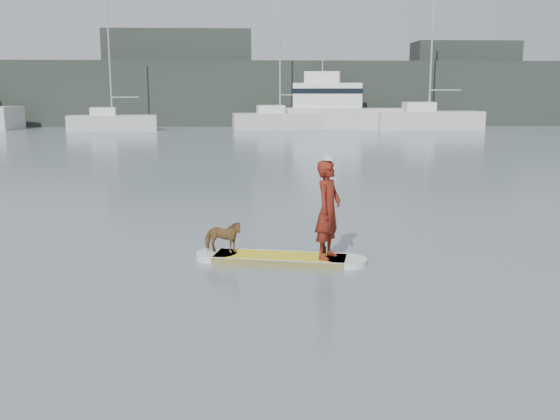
{
  "coord_description": "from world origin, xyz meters",
  "views": [
    {
      "loc": [
        -3.0,
        -8.24,
        3.19
      ],
      "look_at": [
        -2.49,
        3.24,
        1.0
      ],
      "focal_mm": 40.0,
      "sensor_mm": 36.0,
      "label": 1
    }
  ],
  "objects_px": {
    "paddleboard": "(280,258)",
    "sailboat_e": "(428,119)",
    "dog": "(223,237)",
    "motor_yacht_a": "(335,107)",
    "sailboat_d": "(279,119)",
    "paddler": "(328,210)",
    "sailboat_c": "(112,122)"
  },
  "relations": [
    {
      "from": "paddleboard",
      "to": "sailboat_c",
      "type": "xyz_separation_m",
      "value": [
        -12.08,
        40.95,
        0.7
      ]
    },
    {
      "from": "dog",
      "to": "sailboat_e",
      "type": "bearing_deg",
      "value": -9.66
    },
    {
      "from": "paddler",
      "to": "sailboat_c",
      "type": "bearing_deg",
      "value": 47.47
    },
    {
      "from": "paddleboard",
      "to": "dog",
      "type": "xyz_separation_m",
      "value": [
        -1.09,
        0.24,
        0.38
      ]
    },
    {
      "from": "paddleboard",
      "to": "sailboat_d",
      "type": "distance_m",
      "value": 43.22
    },
    {
      "from": "sailboat_c",
      "to": "sailboat_d",
      "type": "height_order",
      "value": "sailboat_d"
    },
    {
      "from": "paddleboard",
      "to": "motor_yacht_a",
      "type": "relative_size",
      "value": 0.29
    },
    {
      "from": "sailboat_d",
      "to": "sailboat_e",
      "type": "distance_m",
      "value": 12.75
    },
    {
      "from": "paddler",
      "to": "paddleboard",
      "type": "bearing_deg",
      "value": 107.54
    },
    {
      "from": "dog",
      "to": "motor_yacht_a",
      "type": "relative_size",
      "value": 0.07
    },
    {
      "from": "paddler",
      "to": "sailboat_e",
      "type": "relative_size",
      "value": 0.14
    },
    {
      "from": "sailboat_d",
      "to": "sailboat_e",
      "type": "bearing_deg",
      "value": -12.59
    },
    {
      "from": "dog",
      "to": "sailboat_c",
      "type": "xyz_separation_m",
      "value": [
        -10.99,
        40.7,
        0.32
      ]
    },
    {
      "from": "motor_yacht_a",
      "to": "paddler",
      "type": "bearing_deg",
      "value": -86.49
    },
    {
      "from": "paddler",
      "to": "sailboat_e",
      "type": "bearing_deg",
      "value": 11.94
    },
    {
      "from": "dog",
      "to": "sailboat_c",
      "type": "bearing_deg",
      "value": 26.09
    },
    {
      "from": "paddler",
      "to": "sailboat_c",
      "type": "distance_m",
      "value": 43.14
    },
    {
      "from": "paddleboard",
      "to": "sailboat_e",
      "type": "xyz_separation_m",
      "value": [
        14.52,
        41.68,
        0.86
      ]
    },
    {
      "from": "paddler",
      "to": "dog",
      "type": "xyz_separation_m",
      "value": [
        -1.98,
        0.44,
        -0.6
      ]
    },
    {
      "from": "sailboat_d",
      "to": "paddler",
      "type": "bearing_deg",
      "value": -97.15
    },
    {
      "from": "paddleboard",
      "to": "sailboat_e",
      "type": "distance_m",
      "value": 44.15
    },
    {
      "from": "paddleboard",
      "to": "dog",
      "type": "distance_m",
      "value": 1.18
    },
    {
      "from": "sailboat_d",
      "to": "motor_yacht_a",
      "type": "distance_m",
      "value": 5.08
    },
    {
      "from": "dog",
      "to": "paddler",
      "type": "bearing_deg",
      "value": -91.45
    },
    {
      "from": "paddler",
      "to": "sailboat_d",
      "type": "height_order",
      "value": "sailboat_d"
    },
    {
      "from": "sailboat_c",
      "to": "sailboat_e",
      "type": "xyz_separation_m",
      "value": [
        26.6,
        0.73,
        0.16
      ]
    },
    {
      "from": "dog",
      "to": "sailboat_d",
      "type": "bearing_deg",
      "value": 7.05
    },
    {
      "from": "sailboat_e",
      "to": "motor_yacht_a",
      "type": "relative_size",
      "value": 1.14
    },
    {
      "from": "dog",
      "to": "motor_yacht_a",
      "type": "bearing_deg",
      "value": 0.71
    },
    {
      "from": "sailboat_e",
      "to": "dog",
      "type": "bearing_deg",
      "value": -111.1
    },
    {
      "from": "dog",
      "to": "sailboat_e",
      "type": "height_order",
      "value": "sailboat_e"
    },
    {
      "from": "dog",
      "to": "motor_yacht_a",
      "type": "height_order",
      "value": "motor_yacht_a"
    }
  ]
}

